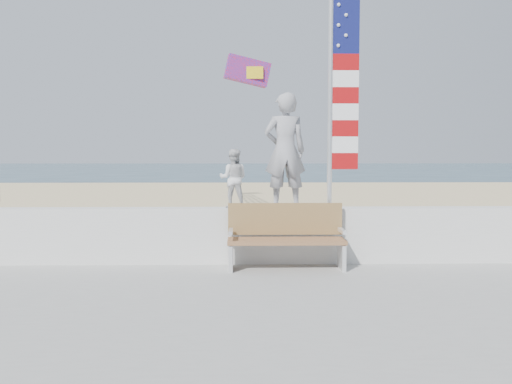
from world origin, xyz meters
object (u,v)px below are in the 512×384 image
at_px(child, 233,178).
at_px(flag, 338,89).
at_px(adult, 285,151).
at_px(bench, 286,236).

xyz_separation_m(child, flag, (1.69, -0.00, 1.44)).
xyz_separation_m(adult, flag, (0.85, -0.00, 0.99)).
bearing_deg(bench, child, 151.02).
height_order(bench, flag, flag).
distance_m(adult, flag, 1.30).
bearing_deg(adult, flag, 175.46).
distance_m(child, bench, 1.28).
bearing_deg(bench, adult, 87.99).
bearing_deg(flag, adult, 179.98).
distance_m(adult, bench, 1.39).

